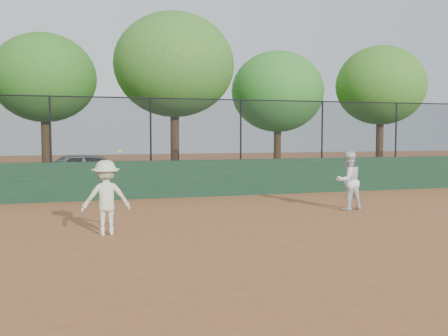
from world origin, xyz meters
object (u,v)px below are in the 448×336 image
object	(u,v)px
parked_car	(92,170)
tree_4	(381,86)
player_second	(348,181)
tree_2	(174,65)
player_main	(106,198)
tree_1	(44,78)
tree_3	(278,92)

from	to	relation	value
parked_car	tree_4	size ratio (longest dim) A/B	0.66
tree_4	parked_car	bearing A→B (deg)	-174.18
player_second	tree_2	xyz separation A→B (m)	(-3.17, 8.27, 4.03)
parked_car	player_main	distance (m)	8.90
tree_1	tree_3	distance (m)	10.60
tree_4	tree_3	bearing A→B (deg)	156.97
player_second	player_main	distance (m)	6.65
tree_4	tree_2	bearing A→B (deg)	-177.52
tree_1	tree_4	xyz separation A→B (m)	(15.03, -1.46, -0.04)
parked_car	tree_1	world-z (taller)	tree_1
tree_2	tree_4	size ratio (longest dim) A/B	1.13
player_main	tree_1	bearing A→B (deg)	98.77
tree_3	tree_4	bearing A→B (deg)	-23.03
tree_4	player_main	bearing A→B (deg)	-142.21
tree_1	tree_2	distance (m)	5.46
tree_1	tree_4	bearing A→B (deg)	-5.54
tree_2	player_second	bearing A→B (deg)	-69.04
tree_2	tree_3	bearing A→B (deg)	22.90
player_main	tree_3	bearing A→B (deg)	54.12
parked_car	tree_4	xyz separation A→B (m)	(13.25, 1.35, 3.61)
player_main	tree_3	size ratio (longest dim) A/B	0.29
parked_car	tree_3	bearing A→B (deg)	-78.82
parked_car	tree_1	distance (m)	4.94
tree_1	tree_4	world-z (taller)	tree_1
tree_1	player_second	bearing A→B (deg)	-50.84
tree_1	tree_2	world-z (taller)	tree_2
tree_4	player_second	bearing A→B (deg)	-127.84
parked_car	tree_1	size ratio (longest dim) A/B	0.65
parked_car	tree_3	world-z (taller)	tree_3
tree_2	tree_3	xyz separation A→B (m)	(5.48, 2.32, -0.77)
parked_car	player_second	xyz separation A→B (m)	(6.50, -7.35, 0.10)
player_second	player_main	xyz separation A→B (m)	(-6.47, -1.55, -0.03)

